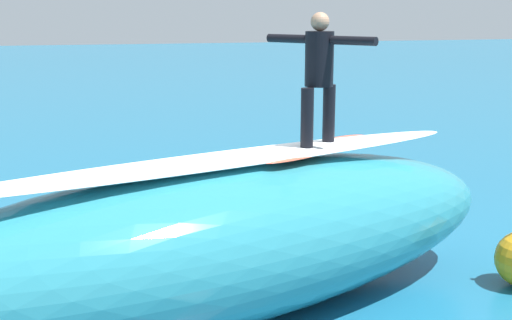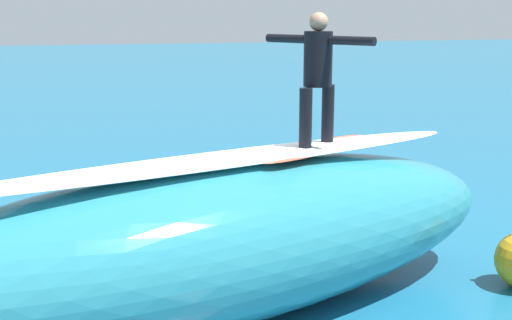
% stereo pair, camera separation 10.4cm
% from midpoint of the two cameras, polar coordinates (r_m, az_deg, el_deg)
% --- Properties ---
extents(ground_plane, '(120.00, 120.00, 0.00)m').
position_cam_midpoint_polar(ground_plane, '(9.93, -5.86, -7.98)').
color(ground_plane, '#196084').
extents(wave_crest, '(8.12, 4.51, 1.78)m').
position_cam_midpoint_polar(wave_crest, '(7.82, -2.55, -6.69)').
color(wave_crest, teal).
rests_on(wave_crest, ground_plane).
extents(wave_foam_lip, '(6.56, 2.77, 0.08)m').
position_cam_midpoint_polar(wave_foam_lip, '(7.57, -2.62, -0.00)').
color(wave_foam_lip, white).
rests_on(wave_foam_lip, wave_crest).
extents(surfboard_riding, '(2.05, 1.71, 0.07)m').
position_cam_midpoint_polar(surfboard_riding, '(8.28, 5.32, 0.99)').
color(surfboard_riding, '#E0563D').
rests_on(surfboard_riding, wave_crest).
extents(surfer_riding, '(0.95, 1.23, 1.55)m').
position_cam_midpoint_polar(surfer_riding, '(8.15, 5.45, 7.43)').
color(surfer_riding, black).
rests_on(surfer_riding, surfboard_riding).
extents(surfboard_paddling, '(1.05, 2.48, 0.09)m').
position_cam_midpoint_polar(surfboard_paddling, '(11.54, -3.31, -4.80)').
color(surfboard_paddling, silver).
rests_on(surfboard_paddling, ground_plane).
extents(surfer_paddling, '(0.56, 1.55, 0.28)m').
position_cam_midpoint_polar(surfer_paddling, '(11.39, -3.09, -4.17)').
color(surfer_paddling, black).
rests_on(surfer_paddling, surfboard_paddling).
extents(foam_patch_far, '(0.60, 0.85, 0.14)m').
position_cam_midpoint_polar(foam_patch_far, '(11.46, 13.87, -5.12)').
color(foam_patch_far, white).
rests_on(foam_patch_far, ground_plane).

